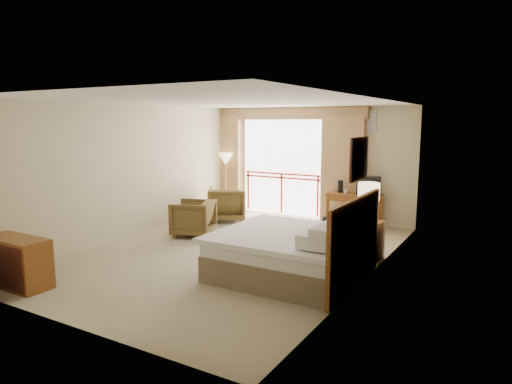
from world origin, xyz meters
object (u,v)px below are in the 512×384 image
Objects in this scene: table_lamp at (369,192)px; side_table at (199,209)px; desk at (355,201)px; bed at (294,252)px; wastebasket at (327,223)px; armchair_far at (227,220)px; floor_lamp at (226,161)px; nightstand at (366,241)px; tv at (369,186)px; armchair_near at (194,235)px; dresser at (16,262)px.

side_table is (-4.07, 0.56, -0.79)m from table_lamp.
side_table is at bearing -152.49° from desk.
wastebasket is at bearing 102.10° from bed.
desk is 3.05m from armchair_far.
floor_lamp is at bearing -85.71° from armchair_far.
desk is 0.76× the size of floor_lamp.
tv is at bearing 111.07° from nightstand.
armchair_near is at bearing -172.23° from nightstand.
nightstand is at bearing -8.54° from side_table.
nightstand is 0.75× the size of armchair_far.
wastebasket is 2.46m from armchair_far.
bed is at bearing -116.28° from table_lamp.
dresser reaches higher than side_table.
side_table is at bearing 149.24° from bed.
dresser reaches higher than armchair_far.
nightstand is 2.40m from tv.
dresser is at bearing 57.07° from armchair_far.
bed is 4.18m from armchair_far.
armchair_near is at bearing 157.37° from bed.
armchair_far is 1.58m from armchair_near.
floor_lamp reaches higher than tv.
nightstand is 1.50× the size of tv.
desk is at bearing -0.24° from floor_lamp.
tv is 3.93m from armchair_near.
bed is 7.12× the size of wastebasket.
dresser is at bearing -115.21° from wastebasket.
tv is at bearing 88.98° from bed.
side_table is 0.35× the size of floor_lamp.
tv is 3.83m from floor_lamp.
floor_lamp is 1.44× the size of dresser.
armchair_near is (0.20, -1.57, 0.00)m from armchair_far.
bed is at bearing 34.53° from dresser.
table_lamp reaches higher than wastebasket.
tv is 0.29× the size of floor_lamp.
desk is 6.80m from dresser.
floor_lamp reaches higher than bed.
armchair_far is (-3.16, -0.83, -0.97)m from tv.
wastebasket is at bearing 134.07° from nightstand.
tv is at bearing 58.99° from dresser.
tv reaches higher than bed.
desk is 2.15× the size of side_table.
side_table is 4.43m from dresser.
nightstand is at bearing -90.00° from table_lamp.
nightstand is at bearing -50.79° from wastebasket.
tv is 0.54× the size of armchair_near.
bed is at bearing -112.23° from nightstand.
desk is 3.95× the size of wastebasket.
armchair_far is 1.09× the size of armchair_near.
desk reaches higher than side_table.
nightstand reaches higher than armchair_near.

